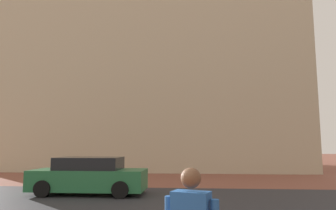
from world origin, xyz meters
name	(u,v)px	position (x,y,z in m)	size (l,w,h in m)	color
ground_plane	(160,191)	(0.00, 10.00, 0.00)	(120.00, 120.00, 0.00)	brown
street_asphalt_strip	(152,203)	(0.00, 7.27, 0.00)	(120.00, 7.66, 0.00)	#2D2D33
landmark_building	(152,44)	(-2.43, 25.34, 11.77)	(24.62, 14.48, 40.36)	beige
car_green	(89,176)	(-2.79, 8.95, 0.71)	(4.56, 1.99, 1.48)	#287042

